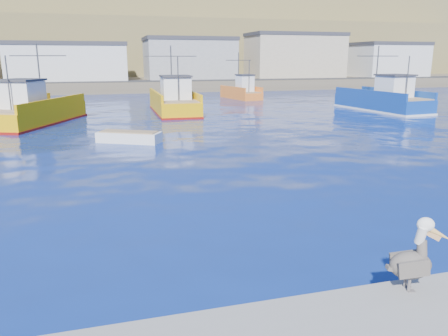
% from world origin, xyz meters
% --- Properties ---
extents(ground, '(260.00, 260.00, 0.00)m').
position_xyz_m(ground, '(0.00, 0.00, 0.00)').
color(ground, navy).
rests_on(ground, ground).
extents(dock_bollards, '(36.20, 0.20, 0.30)m').
position_xyz_m(dock_bollards, '(0.60, -3.40, 0.65)').
color(dock_bollards, '#4C4C4C').
rests_on(dock_bollards, dock).
extents(far_shore, '(200.00, 81.00, 24.00)m').
position_xyz_m(far_shore, '(0.00, 109.20, 8.98)').
color(far_shore, brown).
rests_on(far_shore, ground).
extents(trawler_yellow_a, '(7.61, 11.29, 6.45)m').
position_xyz_m(trawler_yellow_a, '(-10.62, 27.59, 1.01)').
color(trawler_yellow_a, '#E3A405').
rests_on(trawler_yellow_a, ground).
extents(trawler_yellow_b, '(5.07, 10.76, 6.44)m').
position_xyz_m(trawler_yellow_b, '(1.44, 31.97, 1.01)').
color(trawler_yellow_b, '#E3A405').
rests_on(trawler_yellow_b, ground).
extents(trawler_blue, '(5.20, 11.22, 6.46)m').
position_xyz_m(trawler_blue, '(22.25, 28.27, 1.02)').
color(trawler_blue, navy).
rests_on(trawler_blue, ground).
extents(boat_orange, '(3.90, 7.39, 5.91)m').
position_xyz_m(boat_orange, '(12.46, 44.66, 0.97)').
color(boat_orange, orange).
rests_on(boat_orange, ground).
extents(skiff_mid, '(4.16, 3.12, 0.86)m').
position_xyz_m(skiff_mid, '(-3.82, 17.58, 0.28)').
color(skiff_mid, silver).
rests_on(skiff_mid, ground).
extents(skiff_far, '(3.46, 3.58, 0.80)m').
position_xyz_m(skiff_far, '(24.29, 33.83, 0.26)').
color(skiff_far, silver).
rests_on(skiff_far, ground).
extents(pelican, '(1.27, 0.72, 1.58)m').
position_xyz_m(pelican, '(0.56, -3.39, 1.17)').
color(pelican, '#595451').
rests_on(pelican, dock).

